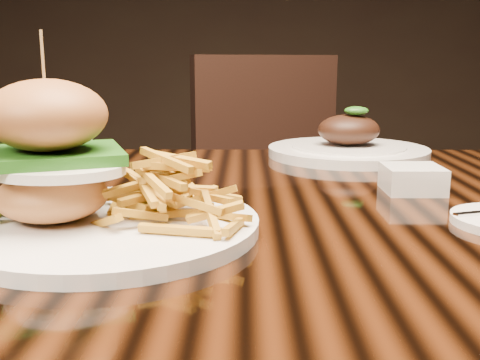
{
  "coord_description": "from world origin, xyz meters",
  "views": [
    {
      "loc": [
        -0.0,
        -0.72,
        0.93
      ],
      "look_at": [
        -0.01,
        -0.14,
        0.81
      ],
      "focal_mm": 42.0,
      "sensor_mm": 36.0,
      "label": 1
    }
  ],
  "objects_px": {
    "far_dish": "(348,147)",
    "chair_far": "(281,198)",
    "dining_table": "(245,258)",
    "burger_plate": "(101,182)"
  },
  "relations": [
    {
      "from": "far_dish",
      "to": "chair_far",
      "type": "relative_size",
      "value": 0.33
    },
    {
      "from": "burger_plate",
      "to": "chair_far",
      "type": "distance_m",
      "value": 1.08
    },
    {
      "from": "far_dish",
      "to": "chair_far",
      "type": "distance_m",
      "value": 0.57
    },
    {
      "from": "far_dish",
      "to": "dining_table",
      "type": "bearing_deg",
      "value": -118.78
    },
    {
      "from": "chair_far",
      "to": "dining_table",
      "type": "bearing_deg",
      "value": -118.32
    },
    {
      "from": "burger_plate",
      "to": "dining_table",
      "type": "bearing_deg",
      "value": 32.71
    },
    {
      "from": "dining_table",
      "to": "far_dish",
      "type": "relative_size",
      "value": 5.16
    },
    {
      "from": "burger_plate",
      "to": "chair_far",
      "type": "bearing_deg",
      "value": 67.5
    },
    {
      "from": "burger_plate",
      "to": "far_dish",
      "type": "xyz_separation_m",
      "value": [
        0.36,
        0.5,
        -0.04
      ]
    },
    {
      "from": "dining_table",
      "to": "chair_far",
      "type": "relative_size",
      "value": 1.68
    }
  ]
}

